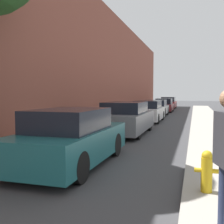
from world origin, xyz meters
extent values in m
plane|color=#3D3D3F|center=(0.00, 16.00, 0.00)|extent=(120.00, 120.00, 0.00)
cube|color=#9E998E|center=(-2.90, 16.00, 0.06)|extent=(2.00, 52.00, 0.12)
cube|color=#9E998E|center=(2.90, 16.00, 0.06)|extent=(2.00, 52.00, 0.12)
cube|color=brown|center=(-4.25, 16.00, 3.98)|extent=(0.70, 52.00, 7.97)
cylinder|color=black|center=(-1.63, 8.53, 0.33)|extent=(0.22, 0.66, 0.66)
cylinder|color=black|center=(-0.12, 8.53, 0.33)|extent=(0.22, 0.66, 0.66)
cylinder|color=black|center=(-1.63, 5.96, 0.33)|extent=(0.22, 0.66, 0.66)
cylinder|color=black|center=(-0.12, 5.96, 0.33)|extent=(0.22, 0.66, 0.66)
cube|color=#1E6066|center=(-0.87, 7.25, 0.54)|extent=(1.71, 4.14, 0.72)
cube|color=black|center=(-0.87, 7.08, 1.17)|extent=(1.51, 2.15, 0.52)
cylinder|color=black|center=(-1.69, 14.35, 0.33)|extent=(0.22, 0.67, 0.67)
cylinder|color=black|center=(-0.06, 14.35, 0.33)|extent=(0.22, 0.67, 0.67)
cylinder|color=black|center=(-1.69, 11.56, 0.33)|extent=(0.22, 0.67, 0.67)
cylinder|color=black|center=(-0.06, 11.56, 0.33)|extent=(0.22, 0.67, 0.67)
cube|color=slate|center=(-0.88, 12.96, 0.57)|extent=(1.85, 4.51, 0.78)
cube|color=black|center=(-0.88, 12.77, 1.20)|extent=(1.63, 2.35, 0.48)
cylinder|color=black|center=(-1.57, 19.97, 0.32)|extent=(0.22, 0.63, 0.63)
cylinder|color=black|center=(-0.06, 19.97, 0.32)|extent=(0.22, 0.63, 0.63)
cylinder|color=black|center=(-1.57, 17.32, 0.32)|extent=(0.22, 0.63, 0.63)
cylinder|color=black|center=(-0.06, 17.32, 0.32)|extent=(0.22, 0.63, 0.63)
cube|color=silver|center=(-0.81, 18.64, 0.53)|extent=(1.72, 4.28, 0.72)
cube|color=black|center=(-0.81, 18.47, 1.13)|extent=(1.51, 2.23, 0.47)
cylinder|color=black|center=(-1.70, 24.92, 0.36)|extent=(0.22, 0.72, 0.72)
cylinder|color=black|center=(-0.20, 24.92, 0.36)|extent=(0.22, 0.72, 0.72)
cylinder|color=black|center=(-1.70, 22.50, 0.36)|extent=(0.22, 0.72, 0.72)
cylinder|color=black|center=(-0.20, 22.50, 0.36)|extent=(0.22, 0.72, 0.72)
cube|color=silver|center=(-0.95, 23.71, 0.51)|extent=(1.71, 3.91, 0.62)
cube|color=black|center=(-0.95, 23.55, 1.07)|extent=(1.50, 2.03, 0.50)
cylinder|color=black|center=(-1.59, 30.05, 0.31)|extent=(0.22, 0.61, 0.61)
cylinder|color=black|center=(-0.11, 30.05, 0.31)|extent=(0.22, 0.61, 0.61)
cylinder|color=black|center=(-1.59, 27.56, 0.31)|extent=(0.22, 0.61, 0.61)
cylinder|color=black|center=(-0.11, 27.56, 0.31)|extent=(0.22, 0.61, 0.61)
cube|color=maroon|center=(-0.85, 28.81, 0.48)|extent=(1.68, 4.02, 0.63)
cube|color=black|center=(-0.85, 28.65, 1.07)|extent=(1.48, 2.09, 0.55)
cylinder|color=black|center=(-1.75, 36.39, 0.33)|extent=(0.22, 0.67, 0.67)
cylinder|color=black|center=(-0.24, 36.39, 0.33)|extent=(0.22, 0.67, 0.67)
cylinder|color=black|center=(-1.75, 33.50, 0.33)|extent=(0.22, 0.67, 0.67)
cylinder|color=black|center=(-0.24, 33.50, 0.33)|extent=(0.22, 0.67, 0.67)
cube|color=maroon|center=(-0.99, 34.95, 0.53)|extent=(1.71, 4.66, 0.69)
cube|color=black|center=(-0.99, 34.76, 1.15)|extent=(1.51, 2.43, 0.56)
cylinder|color=gold|center=(2.30, 5.87, 0.42)|extent=(0.19, 0.19, 0.59)
sphere|color=gold|center=(2.30, 5.87, 0.75)|extent=(0.18, 0.18, 0.18)
cylinder|color=gold|center=(2.15, 5.87, 0.49)|extent=(0.12, 0.08, 0.08)
cylinder|color=gold|center=(2.44, 5.87, 0.49)|extent=(0.12, 0.08, 0.08)
cylinder|color=#283351|center=(2.44, 4.45, 0.54)|extent=(0.17, 0.17, 0.84)
camera|label=1|loc=(2.08, 1.02, 1.80)|focal=43.65mm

